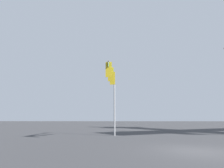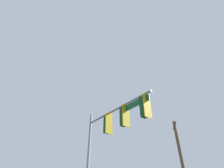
% 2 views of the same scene
% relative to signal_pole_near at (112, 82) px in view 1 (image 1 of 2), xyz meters
% --- Properties ---
extents(ground_plane, '(400.00, 400.00, 0.00)m').
position_rel_signal_pole_near_xyz_m(ground_plane, '(6.29, 5.14, -5.29)').
color(ground_plane, '#38383A').
extents(signal_pole_near, '(5.77, 0.60, 7.02)m').
position_rel_signal_pole_near_xyz_m(signal_pole_near, '(0.00, 0.00, 0.00)').
color(signal_pole_near, gray).
rests_on(signal_pole_near, ground_plane).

